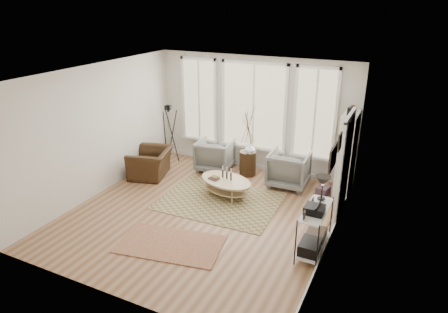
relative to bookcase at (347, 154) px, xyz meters
The scene contains 17 objects.
room 3.30m from the bookcase, 137.70° to the right, with size 5.50×5.54×2.90m.
bay_window 2.57m from the bookcase, 168.63° to the left, with size 4.14×0.12×2.24m.
door 1.10m from the bookcase, 82.91° to the right, with size 0.09×1.06×2.22m.
bookcase is the anchor object (origin of this frame).
low_shelf 2.56m from the bookcase, 91.28° to the right, with size 0.38×1.08×1.30m.
wall_art 2.66m from the bookcase, 86.75° to the right, with size 0.04×0.88×0.44m.
rug_main 3.00m from the bookcase, 146.06° to the right, with size 2.54×1.91×0.01m, color brown.
rug_runner 4.34m from the bookcase, 124.97° to the right, with size 1.87×1.04×0.01m, color maroon.
coffee_table 2.76m from the bookcase, 151.41° to the right, with size 1.44×1.12×0.58m.
armchair_left 3.30m from the bookcase, behind, with size 0.86×0.89×0.81m, color slate.
armchair_right 1.37m from the bookcase, behind, with size 0.91×0.93×0.85m, color slate.
side_table 2.36m from the bookcase, behind, with size 0.42×0.42×1.75m.
vase 2.28m from the bookcase, behind, with size 0.24×0.24×0.25m, color silver.
accent_chair 4.70m from the bookcase, 166.33° to the right, with size 0.93×1.06×0.69m, color #342112.
tripod_camera 4.59m from the bookcase, behind, with size 0.56×0.56×1.58m.
book_stack_near 0.98m from the bookcase, 143.74° to the right, with size 0.24×0.31×0.20m, color brown.
book_stack_far 1.25m from the bookcase, 116.03° to the right, with size 0.17×0.22×0.14m, color brown.
Camera 1 is at (3.56, -6.36, 4.17)m, focal length 32.00 mm.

